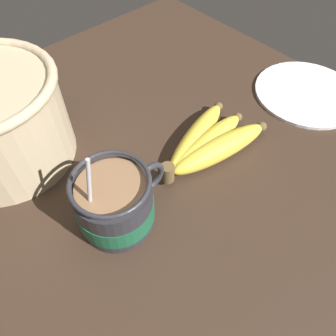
% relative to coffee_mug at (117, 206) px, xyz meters
% --- Properties ---
extents(table, '(0.92, 0.92, 0.04)m').
position_rel_coffee_mug_xyz_m(table, '(0.05, 0.00, -0.06)').
color(table, '#332319').
rests_on(table, ground).
extents(coffee_mug, '(0.14, 0.10, 0.15)m').
position_rel_coffee_mug_xyz_m(coffee_mug, '(0.00, 0.00, 0.00)').
color(coffee_mug, '#28282D').
rests_on(coffee_mug, table).
extents(banana_bunch, '(0.20, 0.12, 0.04)m').
position_rel_coffee_mug_xyz_m(banana_bunch, '(0.19, 0.01, -0.02)').
color(banana_bunch, brown).
rests_on(banana_bunch, table).
extents(small_plate, '(0.20, 0.20, 0.01)m').
position_rel_coffee_mug_xyz_m(small_plate, '(0.43, -0.02, -0.04)').
color(small_plate, white).
rests_on(small_plate, table).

